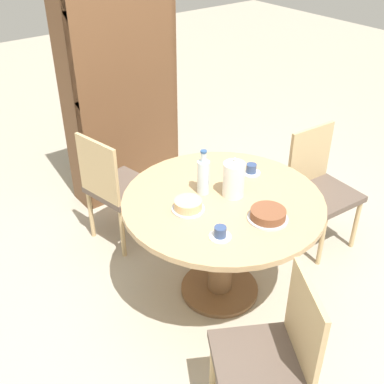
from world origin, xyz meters
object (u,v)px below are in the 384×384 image
(bookshelf, at_px, (121,95))
(cup_b, at_px, (220,233))
(coffee_pot, at_px, (234,179))
(water_bottle, at_px, (203,176))
(cake_main, at_px, (268,215))
(cup_a, at_px, (251,170))
(chair_b, at_px, (115,186))
(cake_second, at_px, (188,205))
(chair_c, at_px, (272,355))
(chair_a, at_px, (320,186))

(bookshelf, relative_size, cup_b, 16.02)
(bookshelf, relative_size, coffee_pot, 7.53)
(coffee_pot, bearing_deg, cup_b, -140.99)
(coffee_pot, bearing_deg, water_bottle, 133.11)
(cake_main, distance_m, cup_a, 0.51)
(bookshelf, height_order, cake_main, bookshelf)
(chair_b, distance_m, cake_second, 0.92)
(water_bottle, distance_m, cup_b, 0.46)
(coffee_pot, relative_size, cup_a, 2.13)
(cake_main, distance_m, cup_b, 0.32)
(chair_c, xyz_separation_m, bookshelf, (0.61, 2.37, 0.41))
(chair_b, bearing_deg, coffee_pot, -171.76)
(cup_a, bearing_deg, coffee_pot, -154.83)
(chair_c, height_order, water_bottle, water_bottle)
(chair_b, relative_size, coffee_pot, 3.47)
(cup_a, xyz_separation_m, cup_b, (-0.60, -0.39, 0.00))
(cake_main, bearing_deg, chair_a, 19.53)
(chair_a, height_order, coffee_pot, coffee_pot)
(cup_a, bearing_deg, bookshelf, 95.98)
(chair_c, height_order, cup_b, chair_c)
(coffee_pot, xyz_separation_m, cake_second, (-0.31, 0.04, -0.09))
(chair_b, height_order, bookshelf, bookshelf)
(cup_b, bearing_deg, water_bottle, 63.04)
(water_bottle, bearing_deg, bookshelf, 79.84)
(chair_c, height_order, cake_second, chair_c)
(chair_a, distance_m, chair_c, 1.60)
(coffee_pot, relative_size, cake_main, 1.12)
(chair_c, relative_size, cup_b, 7.38)
(chair_b, distance_m, cup_a, 1.03)
(cake_main, relative_size, cake_second, 1.20)
(water_bottle, bearing_deg, cake_second, -153.12)
(cake_main, bearing_deg, bookshelf, 85.82)
(chair_a, xyz_separation_m, bookshelf, (-0.74, 1.51, 0.41))
(chair_c, distance_m, coffee_pot, 1.05)
(cake_second, bearing_deg, water_bottle, 26.88)
(cup_a, relative_size, cup_b, 1.00)
(water_bottle, height_order, cup_b, water_bottle)
(chair_a, xyz_separation_m, cake_main, (-0.88, -0.31, 0.29))
(coffee_pot, height_order, cup_a, coffee_pot)
(coffee_pot, xyz_separation_m, water_bottle, (-0.13, 0.13, -0.00))
(chair_b, height_order, cup_a, chair_b)
(chair_c, xyz_separation_m, water_bottle, (0.37, 0.98, 0.38))
(water_bottle, bearing_deg, cup_b, -116.96)
(cake_second, height_order, cup_a, same)
(coffee_pot, height_order, cake_second, coffee_pot)
(cake_main, height_order, cake_second, cake_second)
(chair_a, bearing_deg, chair_b, 146.33)
(cake_main, xyz_separation_m, cup_a, (0.28, 0.43, -0.00))
(chair_b, bearing_deg, water_bottle, -177.03)
(chair_a, xyz_separation_m, cup_b, (-1.20, -0.27, 0.29))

